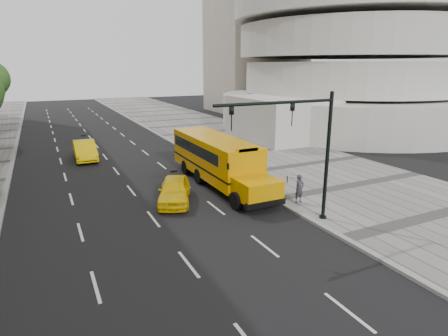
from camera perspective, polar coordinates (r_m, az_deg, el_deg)
name	(u,v)px	position (r m, az deg, el deg)	size (l,w,h in m)	color
ground	(147,188)	(24.30, -11.66, -3.04)	(140.00, 140.00, 0.00)	black
sidewalk_museum	(300,166)	(29.43, 11.50, 0.35)	(12.00, 140.00, 0.15)	gray
curb_museum	(231,175)	(26.30, 1.05, -1.13)	(0.30, 140.00, 0.15)	gray
curb_far	(2,207)	(23.76, -30.71, -5.19)	(0.30, 140.00, 0.15)	gray
guggenheim	(326,17)	(54.14, 15.30, 21.25)	(33.20, 42.20, 35.00)	silver
school_bus	(216,157)	(24.51, -1.17, 1.73)	(2.96, 11.56, 3.19)	#D99000
taxi_near	(174,190)	(21.40, -7.56, -3.37)	(1.69, 4.20, 1.43)	yellow
taxi_far	(85,150)	(32.96, -20.44, 2.55)	(1.66, 4.75, 1.56)	yellow
pedestrian	(299,189)	(21.12, 11.41, -3.12)	(0.59, 0.38, 1.61)	#342F37
traffic_signal	(305,143)	(17.57, 12.18, 3.70)	(6.18, 0.36, 6.40)	black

